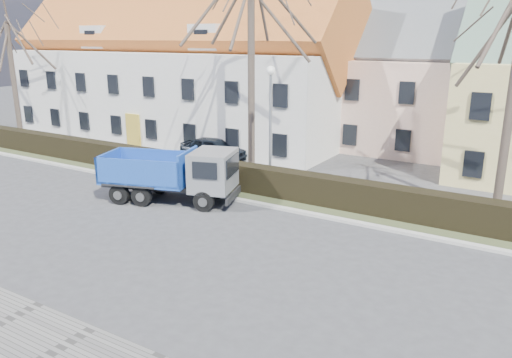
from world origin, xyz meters
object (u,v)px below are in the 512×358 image
Objects in this scene: dump_truck at (165,174)px; parked_car_a at (214,149)px; streetlight at (270,129)px; cart_frame at (200,191)px.

dump_truck is 7.89m from parked_car_a.
dump_truck is 5.43m from streetlight.
cart_frame is at bearing -127.89° from streetlight.
dump_truck is 1.06× the size of streetlight.
streetlight is at bearing -125.56° from parked_car_a.
parked_car_a reaches higher than cart_frame.
streetlight reaches higher than dump_truck.
streetlight reaches higher than cart_frame.
dump_truck is 1.88m from cart_frame.
cart_frame is 0.15× the size of parked_car_a.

